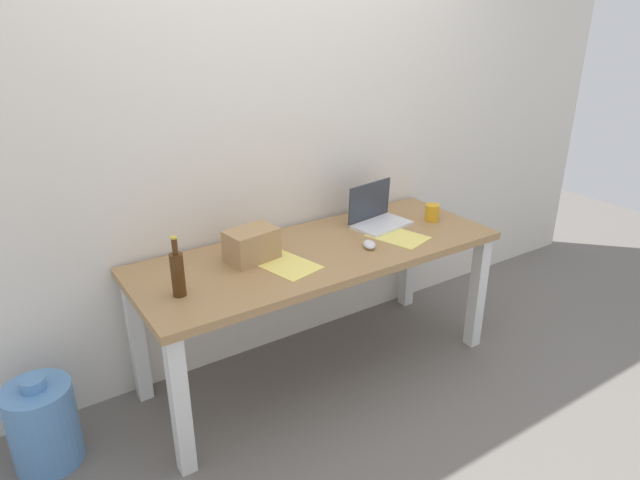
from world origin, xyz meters
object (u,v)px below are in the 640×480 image
(coffee_mug, at_px, (432,213))
(cardboard_box, at_px, (252,245))
(desk, at_px, (320,265))
(laptop_right, at_px, (377,216))
(computer_mouse, at_px, (369,245))
(beer_bottle, at_px, (178,273))
(water_cooler_jug, at_px, (43,424))

(coffee_mug, bearing_deg, cardboard_box, 175.34)
(desk, bearing_deg, coffee_mug, -1.02)
(laptop_right, bearing_deg, cardboard_box, -177.81)
(laptop_right, bearing_deg, computer_mouse, -135.60)
(computer_mouse, distance_m, cardboard_box, 0.60)
(beer_bottle, xyz_separation_m, cardboard_box, (0.42, 0.15, -0.03))
(computer_mouse, distance_m, water_cooler_jug, 1.70)
(beer_bottle, relative_size, computer_mouse, 2.71)
(computer_mouse, bearing_deg, beer_bottle, -157.25)
(laptop_right, xyz_separation_m, beer_bottle, (-1.22, -0.18, 0.05))
(water_cooler_jug, bearing_deg, cardboard_box, -0.85)
(computer_mouse, relative_size, cardboard_box, 0.42)
(laptop_right, bearing_deg, desk, -166.78)
(desk, relative_size, cardboard_box, 7.91)
(cardboard_box, bearing_deg, coffee_mug, -4.66)
(beer_bottle, bearing_deg, computer_mouse, -2.74)
(beer_bottle, xyz_separation_m, coffee_mug, (1.53, 0.06, -0.06))
(computer_mouse, relative_size, water_cooler_jug, 0.23)
(cardboard_box, distance_m, water_cooler_jug, 1.20)
(desk, relative_size, laptop_right, 5.50)
(desk, xyz_separation_m, laptop_right, (0.46, 0.11, 0.15))
(desk, distance_m, beer_bottle, 0.80)
(water_cooler_jug, bearing_deg, computer_mouse, -7.67)
(laptop_right, xyz_separation_m, cardboard_box, (-0.80, -0.03, 0.02))
(computer_mouse, xyz_separation_m, coffee_mug, (0.54, 0.11, 0.03))
(coffee_mug, bearing_deg, beer_bottle, -177.67)
(beer_bottle, distance_m, water_cooler_jug, 0.89)
(computer_mouse, bearing_deg, water_cooler_jug, -162.18)
(beer_bottle, distance_m, computer_mouse, 0.99)
(desk, xyz_separation_m, computer_mouse, (0.22, -0.12, 0.11))
(computer_mouse, bearing_deg, cardboard_box, -173.98)
(beer_bottle, xyz_separation_m, computer_mouse, (0.99, -0.05, -0.09))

